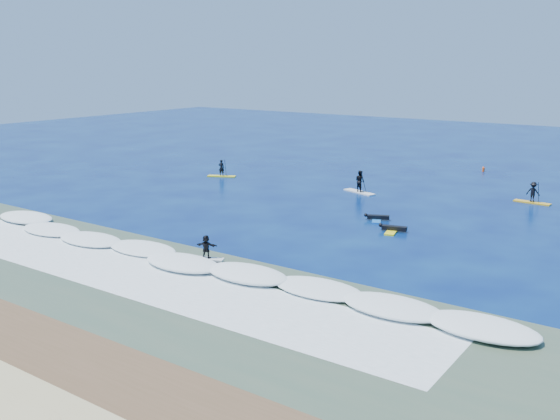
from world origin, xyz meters
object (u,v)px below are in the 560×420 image
Objects in this scene: prone_paddler_far at (377,218)px; sup_paddler_center at (360,183)px; sup_paddler_left at (222,171)px; prone_paddler_near at (393,229)px; sup_paddler_right at (533,194)px; marker_buoy at (483,169)px; wave_surfer at (206,248)px.

sup_paddler_center is at bearing 10.42° from prone_paddler_far.
sup_paddler_left is 1.13× the size of prone_paddler_near.
sup_paddler_left is 0.85× the size of sup_paddler_center.
sup_paddler_right is at bearing 36.92° from sup_paddler_center.
sup_paddler_center is at bearing -20.71° from sup_paddler_left.
sup_paddler_left is 4.64× the size of marker_buoy.
sup_paddler_center is at bearing -156.90° from sup_paddler_right.
sup_paddler_left is 1.37× the size of wave_surfer.
wave_surfer is (-3.51, -13.94, 0.64)m from prone_paddler_far.
sup_paddler_center is 12.36m from prone_paddler_near.
sup_paddler_right is 14.98m from prone_paddler_near.
prone_paddler_far is at bearing -43.13° from sup_paddler_left.
prone_paddler_near reaches higher than prone_paddler_far.
sup_paddler_left is 14.48m from sup_paddler_center.
prone_paddler_near is (-5.39, -13.97, -0.59)m from sup_paddler_right.
sup_paddler_center reaches higher than prone_paddler_far.
prone_paddler_far is (19.86, -6.65, -0.44)m from sup_paddler_left.
sup_paddler_center is 1.61× the size of wave_surfer.
prone_paddler_far is 14.39m from wave_surfer.
wave_surfer is at bearing -95.19° from marker_buoy.
wave_surfer is at bearing 140.94° from prone_paddler_far.
prone_paddler_near is 3.02m from prone_paddler_far.
wave_surfer is (-5.70, -11.86, 0.63)m from prone_paddler_near.
prone_paddler_far is at bearing -89.85° from marker_buoy.
sup_paddler_right is 14.35m from marker_buoy.
marker_buoy reaches higher than prone_paddler_near.
prone_paddler_near is 26.20m from marker_buoy.
marker_buoy is (3.45, 37.96, -0.54)m from wave_surfer.
sup_paddler_center is 9.38m from prone_paddler_far.
sup_paddler_left reaches higher than wave_surfer.
marker_buoy is (5.35, 16.38, -0.57)m from sup_paddler_center.
sup_paddler_center is 1.33× the size of prone_paddler_near.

